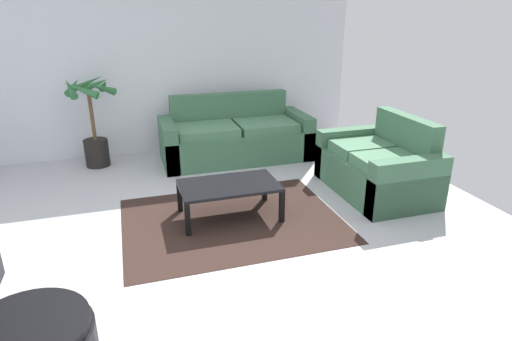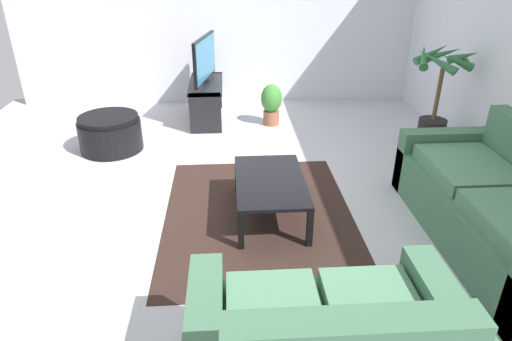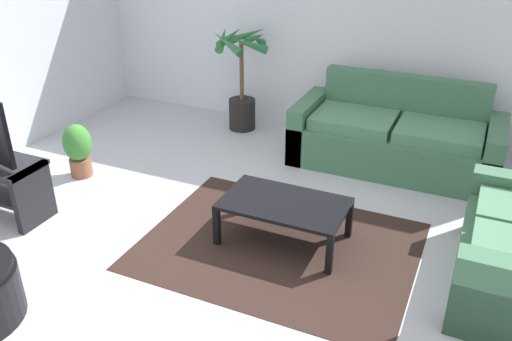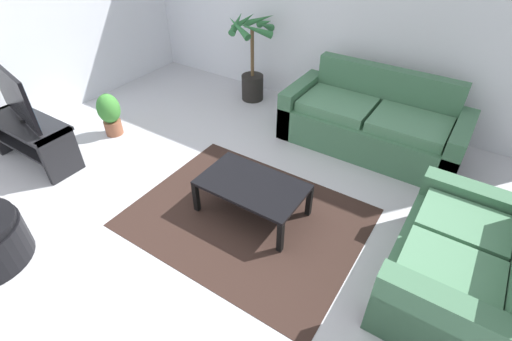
{
  "view_description": "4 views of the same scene",
  "coord_description": "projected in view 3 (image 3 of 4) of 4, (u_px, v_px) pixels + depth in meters",
  "views": [
    {
      "loc": [
        -0.5,
        -3.46,
        2.06
      ],
      "look_at": [
        0.7,
        0.38,
        0.53
      ],
      "focal_mm": 29.93,
      "sensor_mm": 36.0,
      "label": 1
    },
    {
      "loc": [
        3.87,
        0.14,
        2.19
      ],
      "look_at": [
        0.55,
        0.35,
        0.52
      ],
      "focal_mm": 31.14,
      "sensor_mm": 36.0,
      "label": 2
    },
    {
      "loc": [
        1.78,
        -3.04,
        2.58
      ],
      "look_at": [
        0.23,
        0.4,
        0.65
      ],
      "focal_mm": 37.76,
      "sensor_mm": 36.0,
      "label": 3
    },
    {
      "loc": [
        1.96,
        -1.76,
        2.63
      ],
      "look_at": [
        0.54,
        0.4,
        0.63
      ],
      "focal_mm": 26.19,
      "sensor_mm": 36.0,
      "label": 4
    }
  ],
  "objects": [
    {
      "name": "area_rug",
      "position": [
        279.0,
        246.0,
        4.45
      ],
      "size": [
        2.2,
        1.7,
        0.01
      ],
      "primitive_type": "cube",
      "color": "black",
      "rests_on": "ground"
    },
    {
      "name": "couch_main",
      "position": [
        395.0,
        139.0,
        5.65
      ],
      "size": [
        2.1,
        0.9,
        0.9
      ],
      "color": "#3F6B4C",
      "rests_on": "ground"
    },
    {
      "name": "potted_plant_small",
      "position": [
        78.0,
        148.0,
        5.44
      ],
      "size": [
        0.29,
        0.29,
        0.56
      ],
      "color": "brown",
      "rests_on": "ground"
    },
    {
      "name": "coffee_table",
      "position": [
        284.0,
        207.0,
        4.38
      ],
      "size": [
        1.01,
        0.6,
        0.37
      ],
      "color": "black",
      "rests_on": "ground"
    },
    {
      "name": "wall_back",
      "position": [
        332.0,
        17.0,
        6.12
      ],
      "size": [
        6.0,
        0.06,
        2.7
      ],
      "primitive_type": "cube",
      "color": "silver",
      "rests_on": "ground"
    },
    {
      "name": "ground_plane",
      "position": [
        209.0,
        258.0,
        4.3
      ],
      "size": [
        6.6,
        6.6,
        0.0
      ],
      "primitive_type": "plane",
      "color": "#B2B2B7"
    },
    {
      "name": "potted_palm",
      "position": [
        242.0,
        82.0,
        6.44
      ],
      "size": [
        0.69,
        0.69,
        1.24
      ],
      "color": "black",
      "rests_on": "ground"
    }
  ]
}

